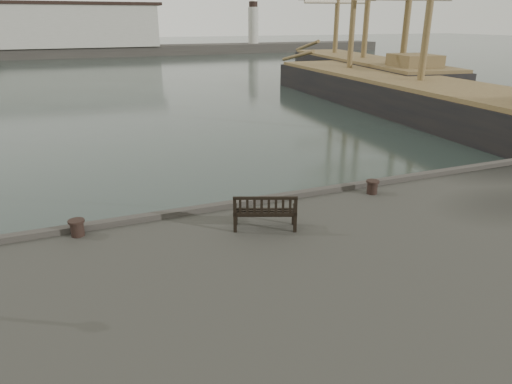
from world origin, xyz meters
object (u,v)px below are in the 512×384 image
(bollard_left, at_px, (77,228))
(bollard_right, at_px, (372,187))
(bench, at_px, (265,218))
(tall_ship_far, at_px, (362,76))
(tall_ship_main, at_px, (417,104))

(bollard_left, height_order, bollard_right, bollard_left)
(bench, distance_m, tall_ship_far, 46.40)
(bollard_left, distance_m, bollard_right, 9.72)
(bench, relative_size, bollard_right, 4.04)
(bench, distance_m, bollard_left, 5.32)
(bollard_left, xyz_separation_m, tall_ship_main, (26.98, 17.26, -1.04))
(tall_ship_far, bearing_deg, bench, -118.81)
(tall_ship_main, bearing_deg, bollard_right, -131.99)
(bench, relative_size, tall_ship_far, 0.06)
(bollard_left, relative_size, tall_ship_far, 0.01)
(tall_ship_main, relative_size, tall_ship_far, 1.23)
(bench, bearing_deg, tall_ship_far, 74.05)
(tall_ship_main, distance_m, tall_ship_far, 18.92)
(tall_ship_main, height_order, tall_ship_far, tall_ship_main)
(bench, height_order, tall_ship_main, tall_ship_main)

